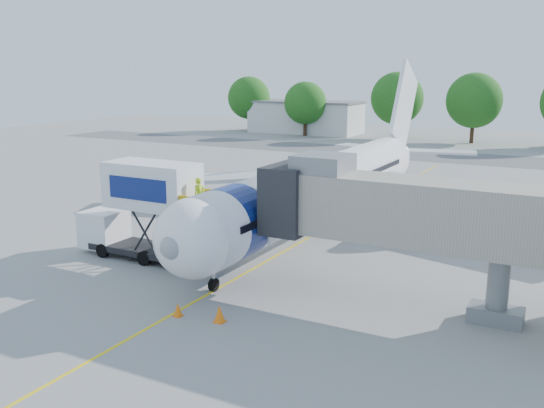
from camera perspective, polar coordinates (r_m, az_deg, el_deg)
The scene contains 14 objects.
ground at distance 37.38m, azimuth 2.64°, elevation -3.63°, with size 160.00×160.00×0.00m, color gray.
guidance_line at distance 37.38m, azimuth 2.64°, elevation -3.62°, with size 0.15×70.00×0.01m, color yellow.
taxiway_strip at distance 76.68m, azimuth 16.49°, elevation 4.24°, with size 120.00×10.00×0.01m, color #59595B.
aircraft at distance 40.35m, azimuth 5.24°, elevation 1.84°, with size 34.17×37.73×11.35m.
jet_bridge at distance 27.15m, azimuth 11.52°, elevation -0.62°, with size 13.90×3.20×6.60m.
catering_hiloader at distance 34.31m, azimuth -11.98°, elevation -0.61°, with size 8.50×2.44×5.50m.
ground_tug at distance 25.67m, azimuth -16.53°, elevation -10.08°, with size 3.86×2.40×1.45m.
safety_cone_a at distance 25.97m, azimuth -4.97°, elevation -10.26°, with size 0.47×0.47×0.75m.
safety_cone_b at distance 26.77m, azimuth -8.85°, elevation -9.82°, with size 0.38×0.38×0.61m.
outbuilding_left at distance 102.40m, azimuth 3.19°, elevation 8.20°, with size 18.40×8.40×5.30m.
tree_a at distance 105.77m, azimuth -2.18°, elevation 9.95°, with size 7.26×7.26×9.25m.
tree_b at distance 97.35m, azimuth 3.16°, elevation 9.47°, with size 6.71×6.71×8.56m.
tree_c at distance 94.78m, azimuth 11.69°, elevation 9.71°, with size 7.91×7.91×10.09m.
tree_d at distance 91.92m, azimuth 18.50°, elevation 9.22°, with size 7.85×7.85×10.00m.
Camera 1 is at (15.55, -32.36, 10.42)m, focal length 40.00 mm.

